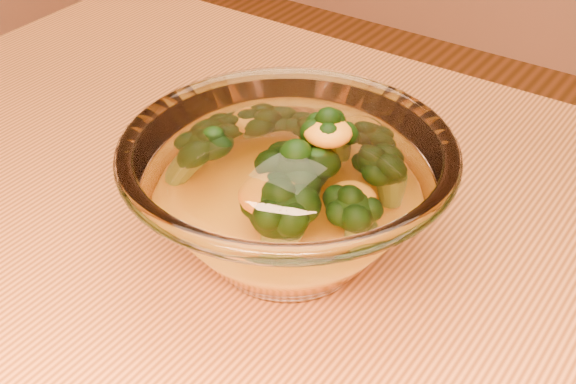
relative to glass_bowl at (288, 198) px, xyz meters
The scene contains 3 objects.
glass_bowl is the anchor object (origin of this frame).
cheese_sauce 0.02m from the glass_bowl, behind, with size 0.13×0.13×0.04m, color orange.
broccoli_heap 0.02m from the glass_bowl, 110.34° to the left, with size 0.15×0.15×0.08m.
Camera 1 is at (0.13, -0.31, 1.13)m, focal length 50.00 mm.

